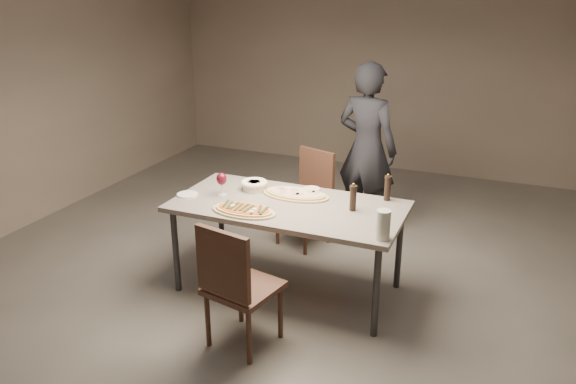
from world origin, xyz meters
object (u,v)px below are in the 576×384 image
at_px(ham_pizza, 296,194).
at_px(chair_far, 309,192).
at_px(dining_table, 288,211).
at_px(zucchini_pizza, 244,210).
at_px(chair_near, 235,281).
at_px(carafe, 383,225).
at_px(diner, 367,149).
at_px(bread_basket, 254,184).
at_px(pepper_mill_left, 388,188).

relative_size(ham_pizza, chair_far, 0.62).
bearing_deg(chair_far, dining_table, 119.47).
bearing_deg(zucchini_pizza, chair_near, -86.91).
height_order(dining_table, carafe, carafe).
xyz_separation_m(dining_table, diner, (0.25, 1.40, 0.16)).
height_order(zucchini_pizza, bread_basket, bread_basket).
bearing_deg(ham_pizza, pepper_mill_left, 2.75).
bearing_deg(carafe, bread_basket, 156.64).
xyz_separation_m(pepper_mill_left, chair_far, (-0.86, 0.55, -0.35)).
bearing_deg(chair_far, zucchini_pizza, 105.67).
relative_size(pepper_mill_left, carafe, 1.08).
relative_size(dining_table, chair_near, 1.95).
distance_m(bread_basket, diner, 1.37).
bearing_deg(pepper_mill_left, dining_table, -151.22).
distance_m(carafe, chair_far, 1.65).
bearing_deg(dining_table, diner, 80.06).
relative_size(pepper_mill_left, diner, 0.13).
distance_m(pepper_mill_left, carafe, 0.73).
height_order(dining_table, zucchini_pizza, zucchini_pizza).
relative_size(ham_pizza, chair_near, 0.61).
bearing_deg(zucchini_pizza, pepper_mill_left, 17.36).
height_order(chair_far, diner, diner).
bearing_deg(dining_table, pepper_mill_left, 28.78).
height_order(zucchini_pizza, diner, diner).
distance_m(ham_pizza, chair_near, 1.09).
xyz_separation_m(bread_basket, chair_near, (0.37, -1.06, -0.28)).
bearing_deg(diner, chair_near, 96.32).
relative_size(zucchini_pizza, diner, 0.30).
bearing_deg(chair_near, pepper_mill_left, 72.13).
bearing_deg(chair_near, bread_basket, 120.74).
relative_size(bread_basket, diner, 0.13).
height_order(ham_pizza, diner, diner).
distance_m(dining_table, bread_basket, 0.44).
xyz_separation_m(carafe, chair_near, (-0.84, -0.54, -0.33)).
xyz_separation_m(dining_table, chair_far, (-0.17, 0.93, -0.19)).
xyz_separation_m(zucchini_pizza, ham_pizza, (0.23, 0.47, -0.00)).
distance_m(bread_basket, chair_far, 0.82).
distance_m(dining_table, carafe, 0.91).
relative_size(chair_near, diner, 0.54).
relative_size(carafe, chair_near, 0.22).
bearing_deg(pepper_mill_left, ham_pizza, -164.97).
distance_m(zucchini_pizza, bread_basket, 0.49).
relative_size(bread_basket, pepper_mill_left, 1.00).
xyz_separation_m(bread_basket, pepper_mill_left, (1.08, 0.19, 0.06)).
relative_size(carafe, chair_far, 0.23).
height_order(bread_basket, pepper_mill_left, pepper_mill_left).
relative_size(dining_table, bread_basket, 8.14).
xyz_separation_m(pepper_mill_left, chair_near, (-0.71, -1.25, -0.34)).
relative_size(dining_table, diner, 1.06).
bearing_deg(bread_basket, pepper_mill_left, 10.12).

